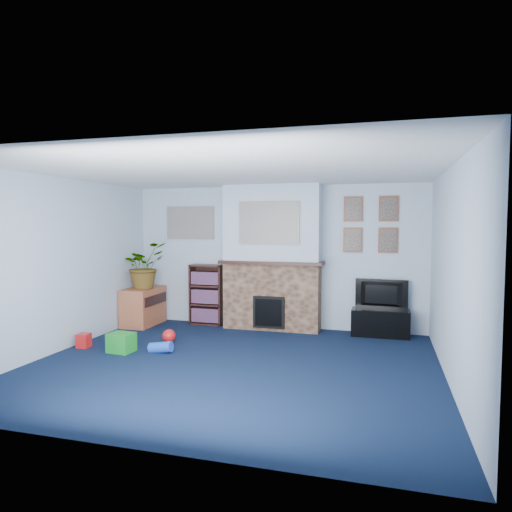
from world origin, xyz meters
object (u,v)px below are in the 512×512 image
(bookshelf, at_px, (207,296))
(sideboard, at_px, (143,305))
(tv_stand, at_px, (380,322))
(television, at_px, (381,295))

(bookshelf, distance_m, sideboard, 1.12)
(tv_stand, relative_size, sideboard, 1.06)
(television, height_order, bookshelf, bookshelf)
(television, relative_size, sideboard, 0.97)
(tv_stand, xyz_separation_m, bookshelf, (-2.94, 0.08, 0.28))
(bookshelf, bearing_deg, television, -1.10)
(bookshelf, height_order, sideboard, bookshelf)
(tv_stand, height_order, bookshelf, bookshelf)
(sideboard, bearing_deg, television, 4.29)
(television, bearing_deg, tv_stand, 95.38)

